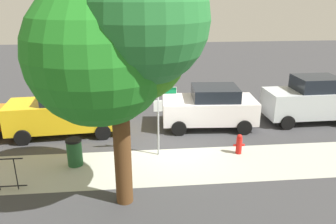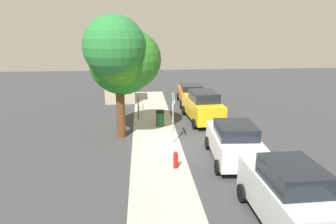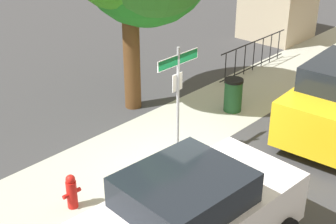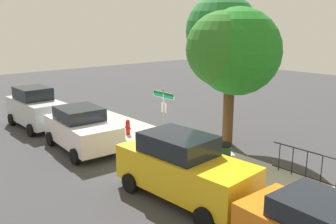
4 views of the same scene
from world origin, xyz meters
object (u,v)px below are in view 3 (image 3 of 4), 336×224
trash_bin (233,95)px  utility_shed (278,7)px  car_white (192,216)px  fire_hydrant (72,191)px  street_sign (178,82)px

trash_bin → utility_shed: bearing=22.4°
car_white → fire_hydrant: car_white is taller
street_sign → fire_hydrant: size_ratio=3.56×
street_sign → car_white: size_ratio=0.66×
street_sign → utility_shed: size_ratio=0.99×
street_sign → trash_bin: (2.96, 0.50, -1.44)m
utility_shed → fire_hydrant: 13.43m
fire_hydrant → trash_bin: 5.98m
street_sign → car_white: street_sign is taller
street_sign → car_white: bearing=-134.1°
street_sign → utility_shed: street_sign is taller
car_white → trash_bin: car_white is taller
car_white → trash_bin: (5.45, 3.06, -0.44)m
utility_shed → trash_bin: (-7.04, -2.90, -0.78)m
utility_shed → trash_bin: size_ratio=2.86×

